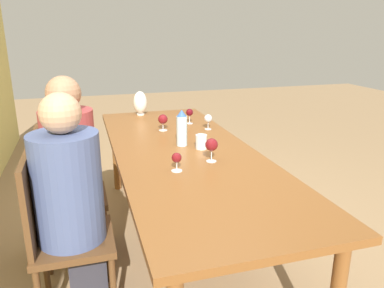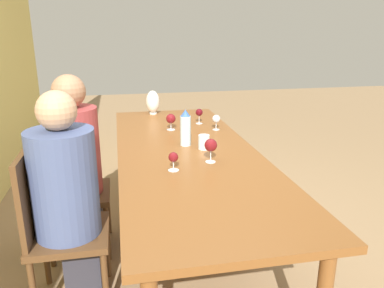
# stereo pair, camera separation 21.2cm
# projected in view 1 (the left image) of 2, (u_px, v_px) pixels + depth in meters

# --- Properties ---
(ground_plane) EXTENTS (14.00, 14.00, 0.00)m
(ground_plane) POSITION_uv_depth(u_px,v_px,m) (185.00, 246.00, 2.86)
(ground_plane) COLOR #937551
(dining_table) EXTENTS (2.66, 0.96, 0.77)m
(dining_table) POSITION_uv_depth(u_px,v_px,m) (185.00, 159.00, 2.65)
(dining_table) COLOR brown
(dining_table) RESTS_ON ground_plane
(water_bottle) EXTENTS (0.08, 0.08, 0.27)m
(water_bottle) POSITION_uv_depth(u_px,v_px,m) (182.00, 128.00, 2.70)
(water_bottle) COLOR silver
(water_bottle) RESTS_ON dining_table
(water_tumbler) EXTENTS (0.08, 0.08, 0.10)m
(water_tumbler) POSITION_uv_depth(u_px,v_px,m) (201.00, 142.00, 2.65)
(water_tumbler) COLOR silver
(water_tumbler) RESTS_ON dining_table
(vase) EXTENTS (0.13, 0.13, 0.23)m
(vase) POSITION_uv_depth(u_px,v_px,m) (140.00, 103.00, 3.66)
(vase) COLOR silver
(vase) RESTS_ON dining_table
(wine_glass_0) EXTENTS (0.06, 0.06, 0.13)m
(wine_glass_0) POSITION_uv_depth(u_px,v_px,m) (190.00, 113.00, 3.34)
(wine_glass_0) COLOR silver
(wine_glass_0) RESTS_ON dining_table
(wine_glass_1) EXTENTS (0.07, 0.07, 0.12)m
(wine_glass_1) POSITION_uv_depth(u_px,v_px,m) (177.00, 158.00, 2.23)
(wine_glass_1) COLOR silver
(wine_glass_1) RESTS_ON dining_table
(wine_glass_2) EXTENTS (0.08, 0.08, 0.15)m
(wine_glass_2) POSITION_uv_depth(u_px,v_px,m) (212.00, 145.00, 2.38)
(wine_glass_2) COLOR silver
(wine_glass_2) RESTS_ON dining_table
(wine_glass_3) EXTENTS (0.07, 0.07, 0.13)m
(wine_glass_3) POSITION_uv_depth(u_px,v_px,m) (208.00, 119.00, 3.15)
(wine_glass_3) COLOR silver
(wine_glass_3) RESTS_ON dining_table
(wine_glass_4) EXTENTS (0.08, 0.08, 0.14)m
(wine_glass_4) POSITION_uv_depth(u_px,v_px,m) (163.00, 119.00, 3.11)
(wine_glass_4) COLOR silver
(wine_glass_4) RESTS_ON dining_table
(chair_near) EXTENTS (0.44, 0.44, 0.95)m
(chair_near) POSITION_uv_depth(u_px,v_px,m) (59.00, 232.00, 2.07)
(chair_near) COLOR brown
(chair_near) RESTS_ON ground_plane
(chair_far) EXTENTS (0.44, 0.44, 0.95)m
(chair_far) POSITION_uv_depth(u_px,v_px,m) (62.00, 191.00, 2.59)
(chair_far) COLOR brown
(chair_far) RESTS_ON ground_plane
(person_near) EXTENTS (0.37, 0.37, 1.29)m
(person_near) POSITION_uv_depth(u_px,v_px,m) (72.00, 202.00, 2.04)
(person_near) COLOR #2D2D38
(person_near) RESTS_ON ground_plane
(person_far) EXTENTS (0.35, 0.35, 1.30)m
(person_far) POSITION_uv_depth(u_px,v_px,m) (73.00, 164.00, 2.56)
(person_far) COLOR #2D2D38
(person_far) RESTS_ON ground_plane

